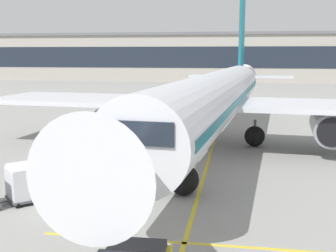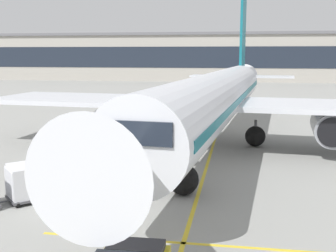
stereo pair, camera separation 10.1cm
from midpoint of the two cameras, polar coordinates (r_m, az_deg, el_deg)
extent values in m
plane|color=gray|center=(21.46, -12.13, -10.28)|extent=(600.00, 600.00, 0.00)
cylinder|color=silver|center=(32.59, 6.28, 3.82)|extent=(7.22, 37.39, 3.77)
cube|color=#146B7A|center=(32.59, 6.28, 3.82)|extent=(7.12, 35.91, 0.45)
cone|color=silver|center=(12.91, -7.12, -4.86)|extent=(3.92, 4.09, 3.58)
cone|color=silver|center=(53.99, 9.65, 6.27)|extent=(3.76, 6.31, 3.21)
cube|color=silver|center=(36.16, -8.74, 3.43)|extent=(18.29, 9.05, 0.36)
cylinder|color=#93969E|center=(35.07, -6.89, 1.06)|extent=(2.78, 5.03, 2.34)
cylinder|color=black|center=(32.82, -8.46, 0.45)|extent=(1.99, 0.30, 1.99)
cylinder|color=#93969E|center=(32.86, 20.33, -0.04)|extent=(2.78, 5.03, 2.34)
cylinder|color=black|center=(30.44, 20.78, -0.78)|extent=(1.99, 0.30, 1.99)
cube|color=#146B7A|center=(52.50, 9.69, 12.80)|extent=(0.69, 4.47, 11.16)
cube|color=silver|center=(52.17, 9.48, 6.48)|extent=(12.24, 4.08, 0.20)
cube|color=#1E2633|center=(15.22, -3.51, -0.43)|extent=(2.79, 1.94, 0.83)
cylinder|color=#47474C|center=(22.20, 1.95, -5.46)|extent=(0.22, 0.22, 1.31)
sphere|color=black|center=(22.38, 1.94, -7.08)|extent=(1.60, 1.60, 1.60)
cylinder|color=#47474C|center=(35.24, 2.10, 0.13)|extent=(0.22, 0.22, 1.31)
sphere|color=black|center=(35.35, 2.09, -0.91)|extent=(1.60, 1.60, 1.60)
cylinder|color=#47474C|center=(34.48, 11.31, -0.25)|extent=(0.22, 0.22, 1.31)
sphere|color=black|center=(34.60, 11.28, -1.32)|extent=(1.60, 1.60, 1.60)
cube|color=silver|center=(25.29, -5.60, -5.88)|extent=(3.57, 3.49, 0.44)
cube|color=black|center=(25.04, -7.90, -4.73)|extent=(0.82, 0.82, 0.70)
cylinder|color=#333338|center=(25.32, -6.52, -4.42)|extent=(0.08, 0.08, 0.80)
cube|color=silver|center=(25.50, -3.39, -2.53)|extent=(4.06, 3.89, 2.46)
cube|color=black|center=(25.48, -3.40, -2.33)|extent=(3.86, 3.69, 2.30)
cube|color=#333338|center=(25.11, -2.88, -2.44)|extent=(3.45, 3.24, 2.48)
cube|color=#333338|center=(25.85, -3.89, -2.10)|extent=(3.45, 3.24, 2.48)
cylinder|color=black|center=(25.30, -2.40, -6.35)|extent=(0.55, 0.53, 0.56)
cylinder|color=black|center=(26.52, -4.08, -5.62)|extent=(0.55, 0.53, 0.56)
cylinder|color=black|center=(24.19, -7.25, -7.16)|extent=(0.55, 0.53, 0.56)
cylinder|color=black|center=(25.47, -8.75, -6.35)|extent=(0.55, 0.53, 0.56)
cube|color=#515156|center=(23.66, -11.52, -7.84)|extent=(2.55, 2.54, 0.12)
cylinder|color=#4C4C51|center=(23.19, -14.60, -8.35)|extent=(0.55, 0.54, 0.07)
cube|color=navy|center=(23.43, -11.58, -5.95)|extent=(2.41, 2.40, 1.50)
cube|color=navy|center=(23.67, -12.03, -4.50)|extent=(1.90, 1.88, 0.74)
cube|color=silver|center=(23.09, -13.79, -6.27)|extent=(1.03, 1.05, 1.38)
sphere|color=black|center=(24.00, -13.94, -7.84)|extent=(0.30, 0.30, 0.30)
sphere|color=black|center=(22.79, -12.68, -8.72)|extent=(0.30, 0.30, 0.30)
sphere|color=black|center=(24.58, -10.43, -7.29)|extent=(0.30, 0.30, 0.30)
sphere|color=black|center=(23.40, -9.02, -8.11)|extent=(0.30, 0.30, 0.30)
cube|color=#515156|center=(22.70, -17.86, -8.87)|extent=(2.55, 2.54, 0.12)
cylinder|color=#4C4C51|center=(22.37, -21.20, -9.35)|extent=(0.55, 0.54, 0.07)
cube|color=silver|center=(22.46, -17.97, -6.90)|extent=(2.41, 2.40, 1.50)
cube|color=silver|center=(22.71, -18.35, -5.37)|extent=(1.90, 1.88, 0.74)
cube|color=silver|center=(22.22, -20.36, -7.22)|extent=(1.03, 1.05, 1.38)
sphere|color=black|center=(23.14, -20.28, -8.81)|extent=(0.30, 0.30, 0.30)
sphere|color=black|center=(21.89, -19.34, -9.80)|extent=(0.30, 0.30, 0.30)
sphere|color=black|center=(23.56, -16.48, -8.27)|extent=(0.30, 0.30, 0.30)
sphere|color=black|center=(22.34, -15.34, -9.21)|extent=(0.30, 0.30, 0.30)
cube|color=#28282D|center=(14.20, -4.29, -15.68)|extent=(1.81, 1.01, 0.24)
cylinder|color=black|center=(23.89, -10.66, -7.10)|extent=(0.15, 0.15, 0.86)
cylinder|color=black|center=(23.73, -10.47, -7.20)|extent=(0.15, 0.15, 0.86)
cube|color=yellow|center=(23.61, -10.62, -5.47)|extent=(0.44, 0.44, 0.58)
cube|color=white|center=(23.67, -10.35, -5.43)|extent=(0.25, 0.25, 0.08)
sphere|color=#9E7051|center=(23.51, -10.65, -4.51)|extent=(0.21, 0.21, 0.21)
sphere|color=yellow|center=(23.50, -10.66, -4.34)|extent=(0.23, 0.23, 0.23)
cylinder|color=yellow|center=(23.84, -10.87, -5.46)|extent=(0.09, 0.09, 0.56)
cylinder|color=yellow|center=(23.42, -10.36, -5.72)|extent=(0.09, 0.09, 0.56)
cylinder|color=#514C42|center=(25.18, -5.59, -6.11)|extent=(0.15, 0.15, 0.86)
cylinder|color=#514C42|center=(25.00, -5.54, -6.22)|extent=(0.15, 0.15, 0.86)
cube|color=yellow|center=(24.91, -5.59, -4.57)|extent=(0.36, 0.44, 0.58)
cube|color=white|center=(24.92, -5.31, -4.56)|extent=(0.14, 0.32, 0.08)
sphere|color=tan|center=(24.81, -5.61, -3.65)|extent=(0.21, 0.21, 0.21)
sphere|color=yellow|center=(24.79, -5.61, -3.49)|extent=(0.23, 0.23, 0.23)
cylinder|color=yellow|center=(25.15, -5.66, -4.55)|extent=(0.09, 0.09, 0.56)
cylinder|color=yellow|center=(24.69, -5.53, -4.81)|extent=(0.09, 0.09, 0.56)
cylinder|color=#333847|center=(24.31, -14.47, -6.94)|extent=(0.15, 0.15, 0.86)
cylinder|color=#333847|center=(24.48, -14.45, -6.82)|extent=(0.15, 0.15, 0.86)
cube|color=yellow|center=(24.21, -14.53, -5.25)|extent=(0.36, 0.44, 0.58)
cube|color=white|center=(24.22, -14.83, -5.26)|extent=(0.13, 0.32, 0.08)
sphere|color=brown|center=(24.11, -14.57, -4.30)|extent=(0.21, 0.21, 0.21)
sphere|color=yellow|center=(24.09, -14.58, -4.14)|extent=(0.23, 0.23, 0.23)
cylinder|color=yellow|center=(23.99, -14.56, -5.50)|extent=(0.09, 0.09, 0.56)
cylinder|color=yellow|center=(24.45, -14.50, -5.21)|extent=(0.09, 0.09, 0.56)
cylinder|color=black|center=(23.94, -3.25, -6.90)|extent=(0.15, 0.15, 0.86)
cylinder|color=black|center=(23.96, -2.81, -6.89)|extent=(0.15, 0.15, 0.86)
cube|color=yellow|center=(23.76, -3.05, -5.23)|extent=(0.43, 0.34, 0.58)
cube|color=white|center=(23.88, -3.07, -5.15)|extent=(0.33, 0.11, 0.08)
sphere|color=tan|center=(23.66, -3.05, -4.27)|extent=(0.21, 0.21, 0.21)
sphere|color=yellow|center=(23.64, -3.06, -4.11)|extent=(0.23, 0.23, 0.23)
cylinder|color=yellow|center=(23.75, -3.62, -5.36)|extent=(0.09, 0.09, 0.56)
cylinder|color=yellow|center=(23.79, -2.47, -5.33)|extent=(0.09, 0.09, 0.56)
cube|color=black|center=(30.18, -6.36, -4.28)|extent=(0.60, 0.60, 0.05)
cone|color=orange|center=(30.11, -6.37, -3.65)|extent=(0.48, 0.48, 0.63)
cylinder|color=white|center=(30.10, -6.37, -3.59)|extent=(0.26, 0.26, 0.08)
cube|color=yellow|center=(33.23, 5.67, -3.03)|extent=(0.20, 110.00, 0.01)
cube|color=yellow|center=(17.17, 2.95, -15.22)|extent=(12.00, 0.20, 0.01)
cube|color=#A8A399|center=(122.84, 11.52, 8.77)|extent=(149.33, 19.62, 12.08)
cube|color=#1E2633|center=(112.99, 11.71, 8.87)|extent=(144.85, 0.10, 5.44)
cube|color=slate|center=(120.99, 11.65, 11.78)|extent=(147.84, 16.68, 0.70)
camera|label=1|loc=(0.05, -90.12, -0.02)|focal=46.19mm
camera|label=2|loc=(0.05, 89.88, 0.02)|focal=46.19mm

